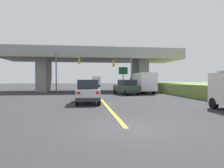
# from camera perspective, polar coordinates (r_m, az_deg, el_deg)

# --- Properties ---
(ground) EXTENTS (160.00, 160.00, 0.00)m
(ground) POSITION_cam_1_polar(r_m,az_deg,el_deg) (37.73, -5.15, -1.88)
(ground) COLOR #2B2B2D
(overpass_bridge) EXTENTS (30.51, 9.88, 7.34)m
(overpass_bridge) POSITION_cam_1_polar(r_m,az_deg,el_deg) (37.81, -5.17, 5.84)
(overpass_bridge) COLOR gray
(overpass_bridge) RESTS_ON ground
(lane_divider_stripe) EXTENTS (0.20, 26.38, 0.01)m
(lane_divider_stripe) POSITION_cam_1_polar(r_m,az_deg,el_deg) (21.69, -3.17, -4.14)
(lane_divider_stripe) COLOR yellow
(lane_divider_stripe) RESTS_ON ground
(suv_lead) EXTENTS (1.96, 4.84, 2.02)m
(suv_lead) POSITION_cam_1_polar(r_m,az_deg,el_deg) (17.94, -6.77, -2.02)
(suv_lead) COLOR silver
(suv_lead) RESTS_ON ground
(suv_crossing) EXTENTS (3.01, 5.06, 2.02)m
(suv_crossing) POSITION_cam_1_polar(r_m,az_deg,el_deg) (28.15, 4.01, -0.85)
(suv_crossing) COLOR #2D4C33
(suv_crossing) RESTS_ON ground
(box_truck) EXTENTS (2.33, 7.26, 3.02)m
(box_truck) POSITION_cam_1_polar(r_m,az_deg,el_deg) (31.35, 8.46, 0.41)
(box_truck) COLOR navy
(box_truck) RESTS_ON ground
(sedan_oncoming) EXTENTS (2.06, 4.53, 2.02)m
(sedan_oncoming) POSITION_cam_1_polar(r_m,az_deg,el_deg) (48.08, -7.02, -0.01)
(sedan_oncoming) COLOR slate
(sedan_oncoming) RESTS_ON ground
(traffic_signal_nearside) EXTENTS (3.11, 0.36, 5.73)m
(traffic_signal_nearside) POSITION_cam_1_polar(r_m,az_deg,el_deg) (33.00, 3.63, 4.01)
(traffic_signal_nearside) COLOR slate
(traffic_signal_nearside) RESTS_ON ground
(traffic_signal_farside) EXTENTS (3.64, 0.36, 6.16)m
(traffic_signal_farside) POSITION_cam_1_polar(r_m,az_deg,el_deg) (31.64, -13.10, 4.54)
(traffic_signal_farside) COLOR #56595E
(traffic_signal_farside) RESTS_ON ground
(highway_sign) EXTENTS (1.64, 0.17, 4.41)m
(highway_sign) POSITION_cam_1_polar(r_m,az_deg,el_deg) (36.56, 3.11, 3.09)
(highway_sign) COLOR slate
(highway_sign) RESTS_ON ground
(semi_truck_distant) EXTENTS (2.33, 7.16, 2.98)m
(semi_truck_distant) POSITION_cam_1_polar(r_m,az_deg,el_deg) (62.19, -4.44, 0.78)
(semi_truck_distant) COLOR navy
(semi_truck_distant) RESTS_ON ground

